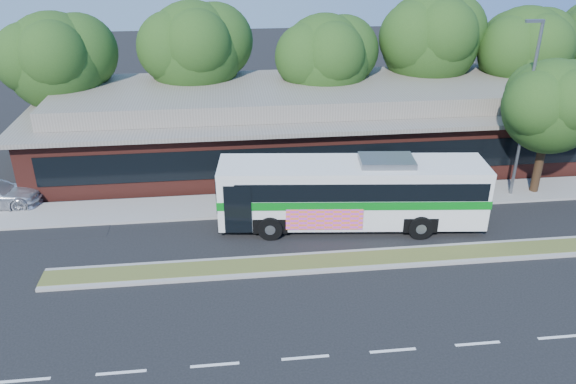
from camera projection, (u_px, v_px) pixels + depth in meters
name	position (u px, v px, depth m)	size (l,w,h in m)	color
ground	(359.00, 269.00, 23.49)	(120.00, 120.00, 0.00)	black
median_strip	(356.00, 260.00, 23.99)	(26.00, 1.10, 0.15)	#4A5122
sidewalk	(331.00, 200.00, 29.19)	(44.00, 2.60, 0.12)	gray
plaza_building	(312.00, 122.00, 34.20)	(33.20, 11.20, 4.45)	#54201A
lamp_post	(526.00, 106.00, 27.73)	(0.93, 0.18, 9.07)	slate
tree_bg_a	(63.00, 59.00, 33.00)	(6.47, 5.80, 8.63)	black
tree_bg_b	(201.00, 48.00, 34.61)	(6.69, 6.00, 9.00)	black
tree_bg_c	(331.00, 57.00, 34.77)	(6.24, 5.60, 8.26)	black
tree_bg_d	(436.00, 38.00, 36.05)	(6.91, 6.20, 9.37)	black
tree_bg_e	(530.00, 50.00, 36.05)	(6.47, 5.80, 8.50)	black
transit_bus	(353.00, 189.00, 26.10)	(12.55, 3.94, 3.47)	silver
sidewalk_tree	(557.00, 104.00, 28.20)	(5.30, 4.75, 7.16)	black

